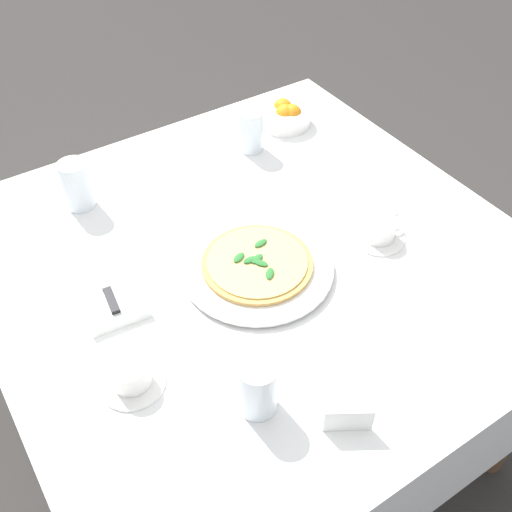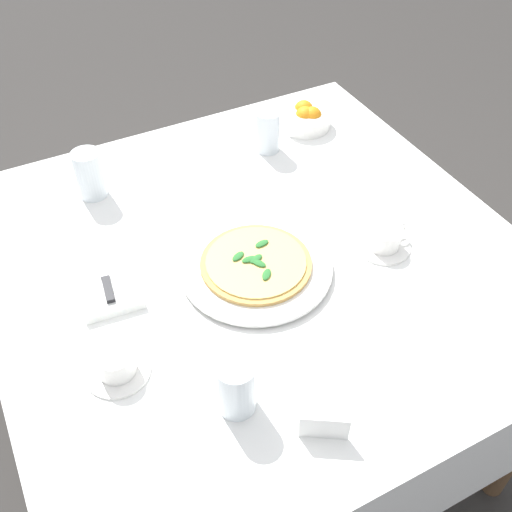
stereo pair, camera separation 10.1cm
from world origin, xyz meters
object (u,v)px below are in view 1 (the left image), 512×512
Objects in this scene: pizza at (257,263)px; dinner_knife at (105,285)px; pizza_plate at (257,267)px; citrus_bowl at (286,116)px; water_glass_near_left at (258,390)px; coffee_cup_center_back at (131,375)px; menu_card at (349,421)px; water_glass_back_corner at (77,187)px; napkin_folded at (107,290)px; water_glass_far_right at (251,133)px; coffee_cup_far_left at (380,231)px.

pizza is 1.30× the size of dinner_knife.
citrus_bowl is at bearing -41.04° from pizza_plate.
coffee_cup_center_back is at bearing 45.07° from water_glass_near_left.
menu_card is at bearing -137.22° from coffee_cup_center_back.
citrus_bowl is at bearing -41.05° from pizza.
water_glass_back_corner is 0.33m from napkin_folded.
napkin_folded is at bearing 68.88° from pizza.
dinner_knife is 1.31× the size of citrus_bowl.
pizza_plate is at bearing 138.96° from citrus_bowl.
pizza_plate is at bearing -71.61° from coffee_cup_center_back.
water_glass_back_corner is 0.74m from water_glass_near_left.
water_glass_near_left is at bearing -155.97° from dinner_knife.
citrus_bowl is (0.06, -0.16, -0.03)m from water_glass_far_right.
coffee_cup_center_back is at bearing 131.02° from water_glass_far_right.
coffee_cup_far_left reaches higher than pizza_plate.
napkin_folded is 0.01m from dinner_knife.
menu_card is at bearing -140.54° from water_glass_near_left.
menu_card is at bearing 168.75° from pizza.
water_glass_near_left reaches higher than citrus_bowl.
water_glass_far_right is (0.49, 0.05, 0.03)m from coffee_cup_far_left.
water_glass_back_corner is 1.07× the size of water_glass_far_right.
dinner_knife is at bearing 115.60° from citrus_bowl.
dinner_knife is (0.00, -0.00, 0.01)m from napkin_folded.
water_glass_back_corner is 0.66× the size of dinner_knife.
pizza is at bearing -103.78° from dinner_knife.
napkin_folded is at bearing 117.41° from water_glass_far_right.
dinner_knife is at bearing 117.21° from water_glass_far_right.
dinner_knife is at bearing -11.90° from coffee_cup_center_back.
pizza is 1.96× the size of coffee_cup_center_back.
coffee_cup_center_back is at bearing 175.91° from dinner_knife.
coffee_cup_far_left reaches higher than dinner_knife.
water_glass_back_corner is at bearing 29.31° from pizza_plate.
coffee_cup_far_left is 0.88× the size of citrus_bowl.
dinner_knife is at bearing 68.42° from pizza.
napkin_folded is (0.12, 0.32, -0.01)m from pizza.
water_glass_near_left is at bearing 141.84° from citrus_bowl.
water_glass_far_right is (0.54, -0.62, 0.03)m from coffee_cup_center_back.
pizza_plate is 2.70× the size of water_glass_back_corner.
dinner_knife is at bearing 68.41° from pizza_plate.
coffee_cup_center_back is 0.42m from menu_card.
pizza_plate is 2.64× the size of coffee_cup_far_left.
water_glass_near_left is (-0.30, 0.19, 0.04)m from pizza_plate.
citrus_bowl is 1.91× the size of menu_card.
water_glass_back_corner reaches higher than water_glass_far_right.
pizza_plate is 0.36m from water_glass_near_left.
coffee_cup_center_back is 1.07× the size of water_glass_far_right.
dinner_knife is 0.60m from menu_card.
coffee_cup_far_left is 0.65m from napkin_folded.
napkin_folded is (-0.30, 0.57, -0.04)m from water_glass_far_right.
napkin_folded is at bearing 115.76° from citrus_bowl.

